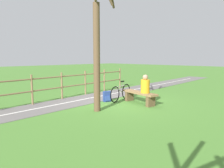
# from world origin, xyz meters

# --- Properties ---
(ground_plane) EXTENTS (80.00, 80.00, 0.00)m
(ground_plane) POSITION_xyz_m (0.00, 0.00, 0.00)
(ground_plane) COLOR #477A2D
(paved_path) EXTENTS (3.22, 36.04, 0.02)m
(paved_path) POSITION_xyz_m (1.29, 4.00, 0.01)
(paved_path) COLOR #66605E
(paved_path) RESTS_ON ground_plane
(path_centre_line) EXTENTS (1.36, 31.98, 0.00)m
(path_centre_line) POSITION_xyz_m (1.29, 4.00, 0.02)
(path_centre_line) COLOR silver
(path_centre_line) RESTS_ON paved_path
(bench) EXTENTS (1.86, 0.79, 0.51)m
(bench) POSITION_xyz_m (-0.92, -0.38, 0.35)
(bench) COLOR brown
(bench) RESTS_ON ground_plane
(person_seated) EXTENTS (0.43, 0.43, 0.76)m
(person_seated) POSITION_xyz_m (-1.27, -0.31, 0.83)
(person_seated) COLOR orange
(person_seated) RESTS_ON bench
(bicycle) EXTENTS (0.36, 1.68, 0.90)m
(bicycle) POSITION_xyz_m (0.03, -0.25, 0.38)
(bicycle) COLOR black
(bicycle) RESTS_ON ground_plane
(backpack) EXTENTS (0.32, 0.39, 0.46)m
(backpack) POSITION_xyz_m (0.34, 0.33, 0.23)
(backpack) COLOR navy
(backpack) RESTS_ON ground_plane
(fence_roadside) EXTENTS (1.25, 13.64, 1.27)m
(fence_roadside) POSITION_xyz_m (2.06, 3.69, 0.74)
(fence_roadside) COLOR brown
(fence_roadside) RESTS_ON ground_plane
(tree_mid_field) EXTENTS (1.18, 1.22, 5.00)m
(tree_mid_field) POSITION_xyz_m (-0.60, 1.73, 2.22)
(tree_mid_field) COLOR brown
(tree_mid_field) RESTS_ON ground_plane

